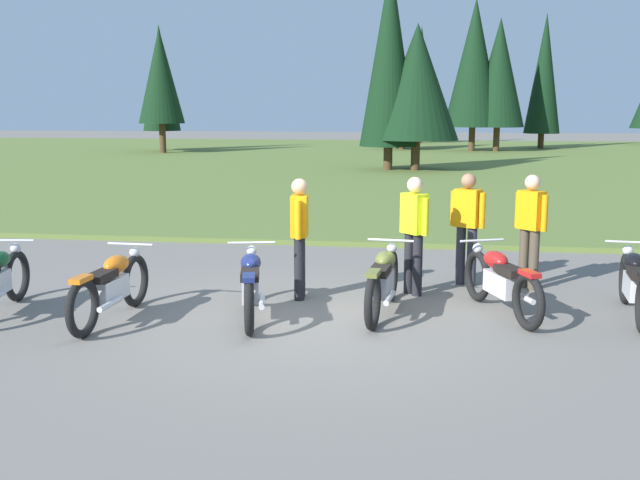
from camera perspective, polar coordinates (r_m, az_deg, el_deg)
name	(u,v)px	position (r m, az deg, el deg)	size (l,w,h in m)	color
ground_plane	(313,319)	(9.41, -0.52, -6.05)	(140.00, 140.00, 0.00)	slate
grass_moorland	(397,161)	(35.97, 5.93, 6.00)	(80.00, 44.00, 0.10)	#5B7033
forest_treeline	(462,78)	(43.56, 10.81, 12.08)	(36.33, 26.43, 8.67)	#47331E
motorcycle_orange	(111,286)	(9.58, -15.68, -3.42)	(0.62, 2.10, 0.88)	black
motorcycle_navy	(251,284)	(9.36, -5.31, -3.40)	(0.72, 2.08, 0.88)	black
motorcycle_olive	(383,281)	(9.55, 4.84, -3.12)	(0.62, 2.10, 0.88)	black
motorcycle_red	(501,281)	(9.78, 13.68, -3.06)	(0.94, 1.99, 0.88)	black
motorcycle_black	(635,283)	(10.18, 22.94, -3.07)	(0.62, 2.10, 0.88)	black
rider_with_back_turned	(300,231)	(10.19, -1.58, 0.68)	(0.25, 0.55, 1.67)	black
rider_in_hivis_vest	(467,222)	(11.19, 11.20, 1.34)	(0.49, 0.37, 1.67)	#2D2D38
rider_checking_bike	(414,228)	(10.50, 7.20, 0.88)	(0.40, 0.43, 1.67)	black
rider_near_row_end	(530,225)	(11.18, 15.80, 1.15)	(0.41, 0.42, 1.67)	#4C4233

